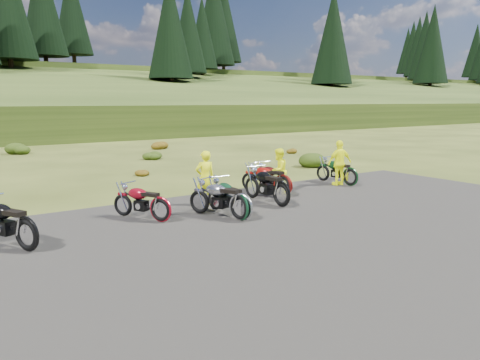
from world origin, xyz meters
TOP-DOWN VIEW (x-y plane):
  - ground at (0.00, 0.00)m, footprint 300.00×300.00m
  - gravel_pad at (0.00, -2.00)m, footprint 20.00×12.00m
  - hill_slope at (0.00, 50.00)m, footprint 300.00×45.97m
  - conifer_24 at (9.00, 68.00)m, footprint 7.04×7.04m
  - conifer_25 at (15.00, 74.00)m, footprint 6.60×6.60m
  - conifer_26 at (21.00, 49.00)m, footprint 6.16×6.16m
  - conifer_27 at (27.00, 55.00)m, footprint 5.72×5.72m
  - conifer_28 at (33.00, 61.00)m, footprint 5.28×5.28m
  - conifer_29 at (39.00, 67.00)m, footprint 7.92×7.92m
  - conifer_30 at (45.00, 73.00)m, footprint 7.48×7.48m
  - conifer_31 at (51.00, 48.00)m, footprint 7.04×7.04m
  - conifer_32 at (57.00, 54.00)m, footprint 6.60×6.60m
  - conifer_33 at (63.00, 60.00)m, footprint 6.16×6.16m
  - conifer_34 at (69.00, 66.00)m, footprint 5.72×5.72m
  - conifer_35 at (75.00, 72.00)m, footprint 5.28×5.28m
  - conifer_36 at (81.00, 78.00)m, footprint 7.92×7.92m
  - conifer_37 at (87.00, 53.00)m, footprint 7.48×7.48m
  - conifer_38 at (93.00, 59.00)m, footprint 7.04×7.04m
  - conifer_39 at (99.00, 65.00)m, footprint 6.60×6.60m
  - conifer_40 at (105.00, 71.00)m, footprint 6.16×6.16m
  - conifer_41 at (111.00, 77.00)m, footprint 5.72×5.72m
  - conifer_45 at (135.00, 70.00)m, footprint 7.04×7.04m
  - shrub_3 at (-3.30, 21.90)m, footprint 1.56×1.56m
  - shrub_4 at (-0.40, 9.20)m, footprint 0.77×0.77m
  - shrub_5 at (2.50, 14.50)m, footprint 1.03×1.03m
  - shrub_6 at (5.40, 19.80)m, footprint 1.30×1.30m
  - shrub_7 at (8.30, 7.10)m, footprint 1.56×1.56m
  - shrub_8 at (11.20, 12.40)m, footprint 0.77×0.77m
  - motorcycle_0 at (-6.79, 0.44)m, footprint 1.69×2.38m
  - motorcycle_1 at (-3.20, 1.10)m, footprint 1.56×2.12m
  - motorcycle_2 at (-1.26, -0.01)m, footprint 0.77×2.19m
  - motorcycle_3 at (-1.27, -0.04)m, footprint 1.53×2.32m
  - motorcycle_4 at (1.90, 1.88)m, footprint 0.76×2.21m
  - motorcycle_5 at (0.79, 0.65)m, footprint 0.82×2.34m
  - motorcycle_6 at (1.96, 1.98)m, footprint 1.41×2.29m
  - motorcycle_7 at (5.44, 1.98)m, footprint 0.90×2.15m
  - person_middle at (-1.07, 2.27)m, footprint 0.70×0.52m
  - person_right_a at (2.19, 2.53)m, footprint 0.98×0.89m
  - person_right_b at (5.21, 2.37)m, footprint 1.12×0.64m

SIDE VIEW (x-z plane):
  - ground at x=0.00m, z-range 0.00..0.00m
  - gravel_pad at x=0.00m, z-range -0.02..0.02m
  - hill_slope at x=0.00m, z-range -4.69..4.69m
  - motorcycle_0 at x=-6.79m, z-range -0.60..0.60m
  - motorcycle_1 at x=-3.20m, z-range -0.54..0.54m
  - motorcycle_2 at x=-1.26m, z-range -0.57..0.57m
  - motorcycle_3 at x=-1.27m, z-range -0.58..0.58m
  - motorcycle_4 at x=1.90m, z-range -0.58..0.58m
  - motorcycle_5 at x=0.79m, z-range -0.61..0.61m
  - motorcycle_6 at x=1.96m, z-range -0.57..0.57m
  - motorcycle_7 at x=5.44m, z-range -0.55..0.55m
  - shrub_4 at x=-0.40m, z-range 0.00..0.45m
  - shrub_8 at x=11.20m, z-range 0.00..0.45m
  - shrub_5 at x=2.50m, z-range 0.00..0.61m
  - shrub_6 at x=5.40m, z-range 0.00..0.77m
  - shrub_3 at x=-3.30m, z-range 0.00..0.92m
  - shrub_7 at x=8.30m, z-range 0.00..0.92m
  - person_right_a at x=2.19m, z-range 0.00..1.64m
  - person_middle at x=-1.07m, z-range 0.00..1.78m
  - person_right_b at x=5.21m, z-range 0.00..1.81m
  - conifer_26 at x=21.00m, z-range 5.37..21.37m
  - conifer_27 at x=27.00m, z-range 6.56..21.56m
  - conifer_31 at x=51.00m, z-range 5.18..23.18m
  - conifer_28 at x=33.00m, z-range 7.76..21.76m
  - conifer_32 at x=57.00m, z-range 6.37..23.37m
  - conifer_33 at x=63.00m, z-range 7.56..23.56m
  - conifer_37 at x=87.00m, z-range 6.17..25.17m
  - conifer_34 at x=69.00m, z-range 8.76..23.76m
  - conifer_38 at x=93.00m, z-range 7.37..25.37m
  - conifer_35 at x=75.00m, z-range 9.95..23.95m
  - conifer_39 at x=99.00m, z-range 8.56..25.56m
  - conifer_41 at x=111.00m, z-range 10.15..25.15m
  - conifer_40 at x=105.00m, z-range 9.76..25.76m
  - conifer_24 at x=9.00m, z-range 9.16..27.16m
  - conifer_45 at x=135.00m, z-range 9.56..27.56m
  - conifer_25 at x=15.00m, z-range 10.16..27.16m
  - conifer_29 at x=39.00m, z-range 8.97..28.97m
  - conifer_30 at x=45.00m, z-range 10.16..29.16m
  - conifer_36 at x=81.00m, z-range 10.16..30.16m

